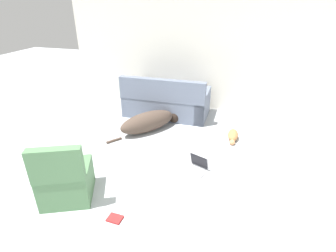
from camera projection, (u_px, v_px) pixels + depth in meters
wall_back at (215, 47)px, 5.56m from camera, size 6.67×0.06×2.79m
couch at (166, 102)px, 5.71m from camera, size 1.79×0.90×0.90m
dog at (150, 121)px, 5.07m from camera, size 1.11×1.38×0.39m
cat at (233, 136)px, 4.79m from camera, size 0.20×0.56×0.16m
laptop_open at (197, 166)px, 3.93m from camera, size 0.40×0.40×0.25m
book_red at (115, 218)px, 3.08m from camera, size 0.18×0.14×0.02m
side_chair at (65, 180)px, 3.29m from camera, size 0.80×0.80×0.87m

